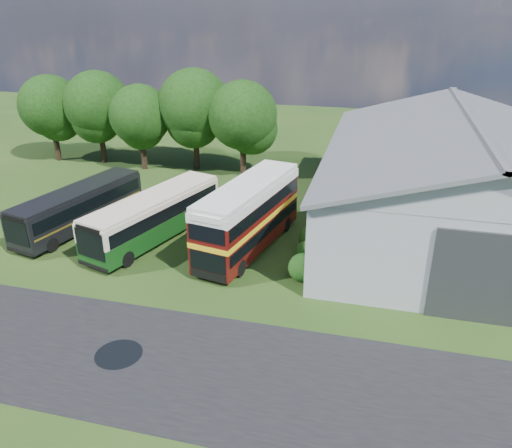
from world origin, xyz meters
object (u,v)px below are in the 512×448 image
(storage_shed, at_px, (462,173))
(bus_dark_single, at_px, (80,207))
(bus_green_single, at_px, (155,216))
(bus_maroon_double, at_px, (249,216))

(storage_shed, xyz_separation_m, bus_dark_single, (-26.12, -6.58, -2.58))
(bus_green_single, distance_m, bus_maroon_double, 6.63)
(bus_dark_single, bearing_deg, storage_shed, 26.62)
(bus_green_single, bearing_deg, storage_shed, 35.46)
(bus_maroon_double, bearing_deg, bus_dark_single, -169.54)
(storage_shed, relative_size, bus_green_single, 2.12)
(bus_green_single, height_order, bus_dark_single, bus_green_single)
(storage_shed, xyz_separation_m, bus_maroon_double, (-13.51, -6.78, -1.89))
(bus_maroon_double, distance_m, bus_dark_single, 12.64)
(storage_shed, height_order, bus_dark_single, storage_shed)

